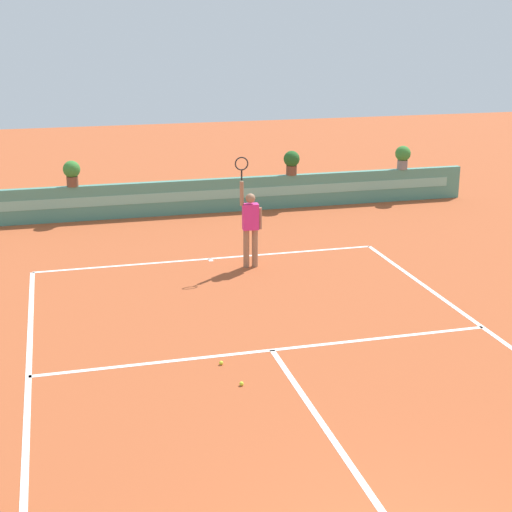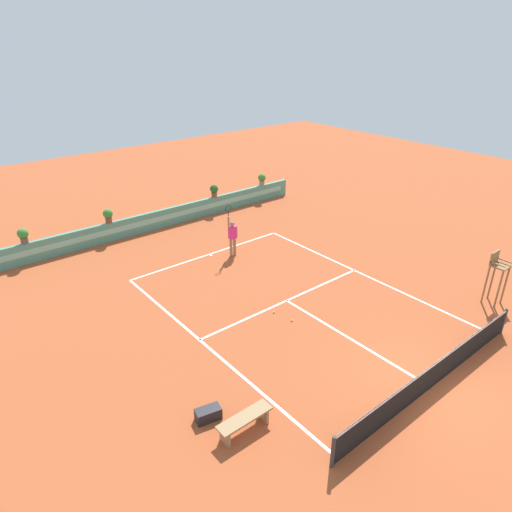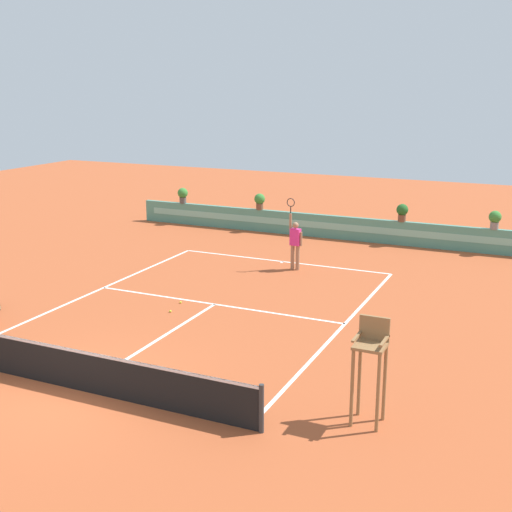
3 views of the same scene
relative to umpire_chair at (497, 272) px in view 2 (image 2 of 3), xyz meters
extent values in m
plane|color=#A84C28|center=(-6.16, 4.74, -1.34)|extent=(60.00, 60.00, 0.00)
cube|color=white|center=(-6.16, 10.63, -1.34)|extent=(8.22, 0.10, 0.01)
cube|color=white|center=(-6.16, 5.14, -1.34)|extent=(8.22, 0.10, 0.01)
cube|color=white|center=(-6.16, 1.94, -1.34)|extent=(0.10, 6.40, 0.01)
cube|color=white|center=(-10.27, 4.68, -1.34)|extent=(0.10, 11.89, 0.01)
cube|color=white|center=(-2.05, 4.68, -1.34)|extent=(0.10, 11.89, 0.01)
cube|color=white|center=(-6.16, 10.53, -1.34)|extent=(0.10, 0.20, 0.01)
cylinder|color=#333333|center=(-10.57, -1.26, -0.84)|extent=(0.10, 0.10, 1.00)
cylinder|color=#333333|center=(-1.75, -1.26, -0.84)|extent=(0.10, 0.10, 1.00)
cube|color=black|center=(-6.16, -1.26, -0.87)|extent=(8.82, 0.02, 0.95)
cube|color=white|center=(-6.16, -1.26, -0.42)|extent=(8.82, 0.03, 0.06)
cube|color=#4C8E7A|center=(-6.16, 15.13, -0.84)|extent=(18.00, 0.20, 1.00)
cube|color=#7ABCA8|center=(-6.16, 15.02, -0.79)|extent=(17.10, 0.01, 0.28)
cylinder|color=olive|center=(-0.26, -0.32, -0.54)|extent=(0.07, 0.07, 1.60)
cylinder|color=olive|center=(0.25, -0.32, -0.54)|extent=(0.07, 0.07, 1.60)
cylinder|color=olive|center=(-0.26, 0.19, -0.54)|extent=(0.07, 0.07, 1.60)
cylinder|color=olive|center=(0.25, 0.19, -0.54)|extent=(0.07, 0.07, 1.60)
cube|color=olive|center=(0.00, -0.06, 0.29)|extent=(0.60, 0.60, 0.06)
cube|color=olive|center=(0.00, 0.21, 0.56)|extent=(0.60, 0.06, 0.48)
cube|color=olive|center=(-0.27, -0.06, 0.44)|extent=(0.06, 0.60, 0.04)
cube|color=olive|center=(0.27, -0.06, 0.44)|extent=(0.06, 0.60, 0.04)
cube|color=#99754C|center=(-12.17, 0.95, -1.12)|extent=(0.08, 0.40, 0.45)
cube|color=#99754C|center=(-10.89, 0.95, -1.12)|extent=(0.08, 0.40, 0.45)
cube|color=#99754C|center=(-11.53, 0.95, -0.86)|extent=(1.60, 0.44, 0.06)
cube|color=black|center=(-12.05, 1.93, -1.16)|extent=(0.76, 0.51, 0.36)
cylinder|color=#9E7051|center=(-5.25, 9.79, -0.89)|extent=(0.14, 0.14, 0.90)
cylinder|color=#9E7051|center=(-5.45, 9.81, -0.89)|extent=(0.14, 0.14, 0.90)
cube|color=#E52D84|center=(-5.35, 9.80, -0.14)|extent=(0.38, 0.25, 0.60)
sphere|color=#9E7051|center=(-5.35, 9.80, 0.29)|extent=(0.22, 0.22, 0.22)
cylinder|color=#9E7051|center=(-5.55, 9.81, 0.41)|extent=(0.09, 0.09, 0.55)
cylinder|color=black|center=(-5.55, 9.81, 0.83)|extent=(0.04, 0.04, 0.24)
torus|color=#262626|center=(-5.55, 9.81, 1.09)|extent=(0.31, 0.05, 0.31)
cylinder|color=#9E7051|center=(-5.14, 9.78, -0.19)|extent=(0.09, 0.09, 0.50)
sphere|color=#CCE033|center=(-6.99, 3.95, -1.31)|extent=(0.07, 0.07, 0.07)
sphere|color=#CCE033|center=(-7.14, 4.79, -1.31)|extent=(0.07, 0.07, 0.07)
cylinder|color=brown|center=(-9.14, 15.13, -0.20)|extent=(0.32, 0.32, 0.28)
sphere|color=#387F33|center=(-9.14, 15.13, 0.14)|extent=(0.48, 0.48, 0.48)
cylinder|color=gray|center=(0.88, 15.13, -0.20)|extent=(0.32, 0.32, 0.28)
sphere|color=#387F33|center=(0.88, 15.13, 0.14)|extent=(0.48, 0.48, 0.48)
cylinder|color=#514C47|center=(-13.13, 15.13, -0.20)|extent=(0.32, 0.32, 0.28)
sphere|color=#387F33|center=(-13.13, 15.13, 0.14)|extent=(0.48, 0.48, 0.48)
cylinder|color=brown|center=(-2.73, 15.13, -0.20)|extent=(0.32, 0.32, 0.28)
sphere|color=#235B23|center=(-2.73, 15.13, 0.14)|extent=(0.48, 0.48, 0.48)
camera|label=1|loc=(-9.60, -6.91, 4.29)|focal=54.71mm
camera|label=2|loc=(-16.95, -6.16, 8.22)|focal=32.11mm
camera|label=3|loc=(2.93, -11.78, 5.15)|focal=46.68mm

